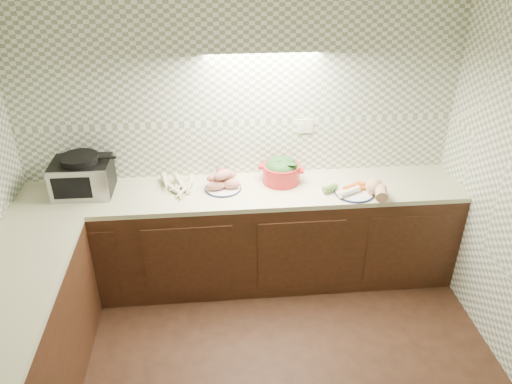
{
  "coord_description": "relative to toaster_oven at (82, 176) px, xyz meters",
  "views": [
    {
      "loc": [
        -0.21,
        -2.02,
        2.91
      ],
      "look_at": [
        0.09,
        1.25,
        1.02
      ],
      "focal_mm": 35.0,
      "sensor_mm": 36.0,
      "label": 1
    }
  ],
  "objects": [
    {
      "name": "room",
      "position": [
        1.26,
        -1.58,
        0.58
      ],
      "size": [
        3.6,
        3.6,
        2.6
      ],
      "color": "black",
      "rests_on": "ground"
    },
    {
      "name": "counter",
      "position": [
        0.58,
        -0.9,
        -0.6
      ],
      "size": [
        3.6,
        3.6,
        0.9
      ],
      "color": "black",
      "rests_on": "ground"
    },
    {
      "name": "onion_bowl",
      "position": [
        1.11,
        0.07,
        -0.1
      ],
      "size": [
        0.16,
        0.16,
        0.13
      ],
      "color": "black",
      "rests_on": "counter"
    },
    {
      "name": "dutch_oven",
      "position": [
        1.6,
        0.03,
        -0.05
      ],
      "size": [
        0.39,
        0.39,
        0.22
      ],
      "rotation": [
        0.0,
        0.0,
        -0.32
      ],
      "color": "#B2191D",
      "rests_on": "counter"
    },
    {
      "name": "sweet_potato_plate",
      "position": [
        1.11,
        -0.04,
        -0.09
      ],
      "size": [
        0.3,
        0.3,
        0.17
      ],
      "rotation": [
        0.0,
        0.0,
        0.24
      ],
      "color": "#132044",
      "rests_on": "counter"
    },
    {
      "name": "veg_plate",
      "position": [
        2.22,
        -0.24,
        -0.1
      ],
      "size": [
        0.53,
        0.36,
        0.15
      ],
      "rotation": [
        0.0,
        0.0,
        -0.41
      ],
      "color": "#132044",
      "rests_on": "counter"
    },
    {
      "name": "parsnip_pile",
      "position": [
        0.71,
        -0.03,
        -0.12
      ],
      "size": [
        0.34,
        0.38,
        0.07
      ],
      "color": "beige",
      "rests_on": "counter"
    },
    {
      "name": "toaster_oven",
      "position": [
        0.0,
        0.0,
        0.0
      ],
      "size": [
        0.46,
        0.35,
        0.32
      ],
      "rotation": [
        0.0,
        0.0,
        -0.01
      ],
      "color": "black",
      "rests_on": "counter"
    }
  ]
}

